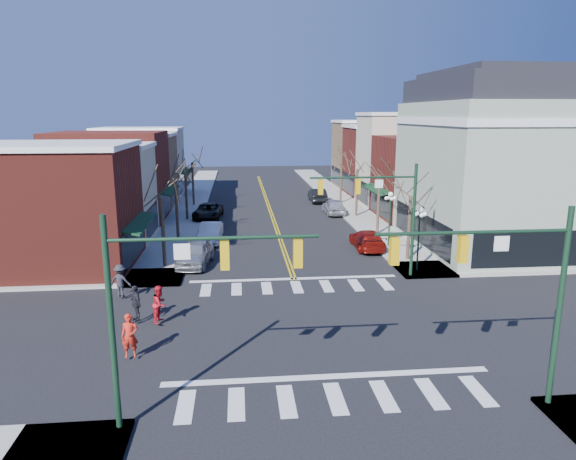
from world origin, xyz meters
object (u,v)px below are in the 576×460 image
object	(u,v)px
lamppost_corner	(419,228)
car_left_mid	(210,233)
car_left_far	(208,211)
car_right_mid	(334,207)
pedestrian_red_b	(160,304)
car_left_near	(195,253)
pedestrian_red_a	(130,336)
car_right_near	(367,239)
pedestrian_dark_a	(136,303)
lamppost_midblock	(390,210)
victorian_corner	(501,161)
pedestrian_dark_b	(120,281)
car_right_far	(317,195)

from	to	relation	value
lamppost_corner	car_left_mid	bearing A→B (deg)	145.87
car_left_far	car_right_mid	world-z (taller)	car_right_mid
pedestrian_red_b	car_left_far	bearing A→B (deg)	13.87
car_left_near	car_left_mid	distance (m)	6.51
pedestrian_red_a	pedestrian_red_b	xyz separation A→B (m)	(0.71, 3.68, -0.02)
lamppost_corner	car_left_near	size ratio (longest dim) A/B	0.88
car_left_near	car_right_mid	world-z (taller)	car_left_near
car_left_far	car_right_near	world-z (taller)	car_left_far
car_left_far	pedestrian_red_b	bearing A→B (deg)	-86.27
pedestrian_red_a	pedestrian_dark_a	xyz separation A→B (m)	(-0.51, 3.97, -0.04)
lamppost_corner	pedestrian_dark_a	bearing A→B (deg)	-157.52
pedestrian_red_b	pedestrian_red_a	bearing A→B (deg)	-175.02
lamppost_midblock	victorian_corner	bearing A→B (deg)	-3.45
car_right_mid	pedestrian_dark_a	xyz separation A→B (m)	(-14.91, -27.06, 0.24)
lamppost_midblock	car_left_near	bearing A→B (deg)	-166.32
victorian_corner	car_left_near	size ratio (longest dim) A/B	2.91
lamppost_corner	pedestrian_red_a	size ratio (longest dim) A/B	2.28
lamppost_corner	car_right_near	size ratio (longest dim) A/B	0.86
car_left_mid	lamppost_corner	bearing A→B (deg)	-29.91
car_left_near	pedestrian_red_a	size ratio (longest dim) A/B	2.59
pedestrian_dark_a	pedestrian_dark_b	bearing A→B (deg)	171.72
lamppost_corner	car_right_near	xyz separation A→B (m)	(-1.80, 6.12, -2.23)
car_right_near	pedestrian_red_b	size ratio (longest dim) A/B	2.71
victorian_corner	car_left_far	size ratio (longest dim) A/B	2.63
car_left_far	pedestrian_dark_a	world-z (taller)	pedestrian_dark_a
car_right_far	pedestrian_dark_a	bearing A→B (deg)	67.38
pedestrian_red_a	pedestrian_dark_b	world-z (taller)	pedestrian_red_a
car_left_far	pedestrian_dark_a	xyz separation A→B (m)	(-2.11, -25.96, 0.30)
lamppost_midblock	car_left_mid	xyz separation A→B (m)	(-13.89, 2.92, -2.19)
car_left_mid	pedestrian_red_a	world-z (taller)	pedestrian_red_a
lamppost_corner	pedestrian_red_b	world-z (taller)	lamppost_corner
car_left_near	car_right_far	bearing A→B (deg)	71.69
car_right_mid	car_left_far	bearing A→B (deg)	4.26
lamppost_corner	pedestrian_red_b	distance (m)	17.20
victorian_corner	car_left_far	xyz separation A→B (m)	(-22.90, 13.04, -5.90)
victorian_corner	car_left_far	distance (m)	27.01
victorian_corner	pedestrian_dark_a	world-z (taller)	victorian_corner
pedestrian_dark_a	pedestrian_red_a	bearing A→B (deg)	-23.79
pedestrian_red_a	pedestrian_dark_a	size ratio (longest dim) A/B	1.05
pedestrian_red_b	pedestrian_dark_b	bearing A→B (deg)	51.03
car_left_near	car_right_mid	size ratio (longest dim) A/B	1.03
victorian_corner	car_left_mid	bearing A→B (deg)	171.25
pedestrian_dark_a	car_left_near	bearing A→B (deg)	136.85
car_right_mid	car_left_near	bearing A→B (deg)	52.69
victorian_corner	lamppost_midblock	bearing A→B (deg)	176.55
car_right_mid	pedestrian_red_b	size ratio (longest dim) A/B	2.57
car_left_near	car_right_mid	distance (m)	21.44
car_left_far	pedestrian_red_a	world-z (taller)	pedestrian_red_a
victorian_corner	lamppost_corner	distance (m)	10.89
victorian_corner	pedestrian_red_b	bearing A→B (deg)	-150.98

